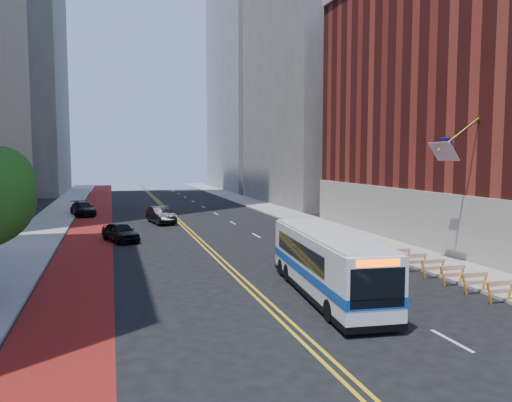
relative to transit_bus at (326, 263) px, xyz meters
The scene contains 14 objects.
ground 5.48m from the transit_bus, 124.31° to the right, with size 160.00×160.00×0.00m, color black.
sidewalk_left 29.73m from the transit_bus, 120.26° to the left, with size 4.00×140.00×0.15m, color gray.
sidewalk_right 27.23m from the transit_bus, 70.60° to the left, with size 4.00×140.00×0.15m, color gray.
bus_lane_paint 27.98m from the transit_bus, 113.34° to the left, with size 3.60×140.00×0.01m, color maroon.
center_line_inner 25.89m from the transit_bus, 96.99° to the left, with size 0.14×140.00×0.01m, color gold.
center_line_outer 25.85m from the transit_bus, 96.20° to the left, with size 0.14×140.00×0.01m, color gold.
lane_dashes 33.74m from the transit_bus, 86.88° to the left, with size 0.14×98.20×0.01m.
midrise_right_near 51.46m from the transit_bus, 65.35° to the left, with size 18.00×26.00×40.00m, color slate.
midrise_right_far 80.88m from the transit_bus, 74.06° to the left, with size 20.00×28.00×55.00m, color gray.
construction_barriers 6.75m from the transit_bus, ahead, with size 1.42×10.91×1.00m.
transit_bus is the anchor object (origin of this frame).
car_a 19.76m from the transit_bus, 116.14° to the left, with size 1.71×4.25×1.45m, color black.
car_b 27.62m from the transit_bus, 100.02° to the left, with size 1.69×4.85×1.60m, color black.
car_c 37.94m from the transit_bus, 108.87° to the left, with size 2.10×5.17×1.50m, color black.
Camera 1 is at (-6.29, -16.08, 6.29)m, focal length 35.00 mm.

